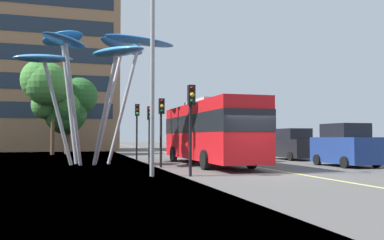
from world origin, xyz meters
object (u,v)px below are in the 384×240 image
object	(u,v)px
red_bus	(209,130)
leaf_sculpture	(94,55)
traffic_light_island_mid	(150,122)
car_parked_far	(293,145)
car_parked_mid	(345,146)
traffic_light_kerb_near	(191,110)
traffic_light_opposite	(137,120)
street_lamp	(160,47)
traffic_light_kerb_far	(161,117)

from	to	relation	value
red_bus	leaf_sculpture	distance (m)	7.90
red_bus	traffic_light_island_mid	bearing A→B (deg)	140.05
car_parked_far	car_parked_mid	bearing A→B (deg)	-95.48
traffic_light_kerb_near	car_parked_mid	xyz separation A→B (m)	(9.54, 3.12, -1.57)
traffic_light_island_mid	traffic_light_opposite	world-z (taller)	traffic_light_opposite
traffic_light_opposite	traffic_light_island_mid	bearing A→B (deg)	-86.09
traffic_light_island_mid	traffic_light_opposite	size ratio (longest dim) A/B	0.89
leaf_sculpture	street_lamp	distance (m)	8.22
car_parked_mid	traffic_light_kerb_far	bearing A→B (deg)	168.82
leaf_sculpture	car_parked_far	bearing A→B (deg)	5.31
traffic_light_opposite	street_lamp	xyz separation A→B (m)	(-0.77, -11.55, 2.48)
traffic_light_island_mid	street_lamp	xyz separation A→B (m)	(-1.01, -8.03, 2.77)
leaf_sculpture	traffic_light_kerb_far	world-z (taller)	leaf_sculpture
traffic_light_island_mid	street_lamp	bearing A→B (deg)	-97.20
traffic_light_kerb_far	red_bus	bearing A→B (deg)	19.85
traffic_light_island_mid	street_lamp	size ratio (longest dim) A/B	0.41
red_bus	car_parked_mid	distance (m)	7.43
red_bus	traffic_light_island_mid	distance (m)	3.84
leaf_sculpture	car_parked_far	size ratio (longest dim) A/B	2.26
traffic_light_kerb_far	traffic_light_island_mid	size ratio (longest dim) A/B	1.04
red_bus	leaf_sculpture	xyz separation A→B (m)	(-6.22, 2.24, 4.32)
car_parked_far	traffic_light_kerb_near	bearing A→B (deg)	-136.61
red_bus	leaf_sculpture	bearing A→B (deg)	160.15
leaf_sculpture	traffic_light_kerb_near	xyz separation A→B (m)	(3.43, -8.34, -3.67)
traffic_light_island_mid	car_parked_far	world-z (taller)	traffic_light_island_mid
leaf_sculpture	car_parked_far	distance (m)	14.64
red_bus	traffic_light_island_mid	size ratio (longest dim) A/B	3.33
traffic_light_kerb_near	car_parked_far	world-z (taller)	traffic_light_kerb_near
leaf_sculpture	traffic_light_opposite	distance (m)	5.98
car_parked_mid	car_parked_far	xyz separation A→B (m)	(0.62, 6.48, -0.06)
leaf_sculpture	traffic_light_opposite	bearing A→B (deg)	50.61
red_bus	street_lamp	xyz separation A→B (m)	(-3.94, -5.58, 3.25)
traffic_light_opposite	traffic_light_kerb_far	bearing A→B (deg)	-88.21
traffic_light_kerb_far	traffic_light_island_mid	bearing A→B (deg)	89.67
traffic_light_kerb_near	street_lamp	distance (m)	2.89
traffic_light_kerb_near	street_lamp	bearing A→B (deg)	155.73
red_bus	car_parked_mid	bearing A→B (deg)	-23.81
car_parked_far	traffic_light_kerb_far	bearing A→B (deg)	-156.10
street_lamp	car_parked_far	bearing A→B (deg)	38.79
traffic_light_opposite	street_lamp	size ratio (longest dim) A/B	0.46
traffic_light_kerb_near	traffic_light_opposite	bearing A→B (deg)	91.77
traffic_light_kerb_near	traffic_light_island_mid	size ratio (longest dim) A/B	1.07
leaf_sculpture	car_parked_mid	size ratio (longest dim) A/B	2.41
leaf_sculpture	traffic_light_opposite	world-z (taller)	leaf_sculpture
leaf_sculpture	traffic_light_island_mid	size ratio (longest dim) A/B	2.73
red_bus	street_lamp	size ratio (longest dim) A/B	1.36
traffic_light_opposite	leaf_sculpture	bearing A→B (deg)	-129.39
traffic_light_kerb_near	traffic_light_opposite	size ratio (longest dim) A/B	0.95
traffic_light_kerb_far	car_parked_mid	world-z (taller)	traffic_light_kerb_far
traffic_light_kerb_near	car_parked_mid	world-z (taller)	traffic_light_kerb_near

